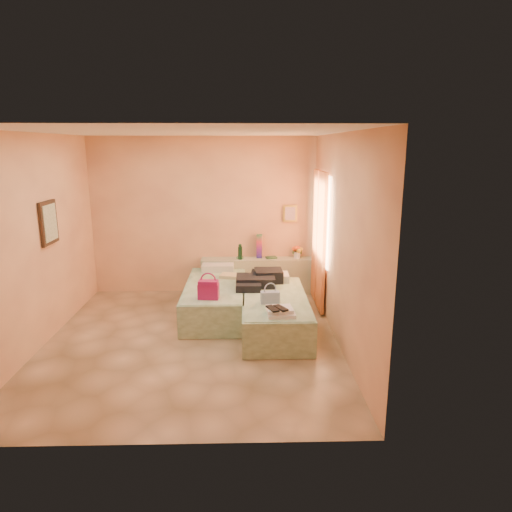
% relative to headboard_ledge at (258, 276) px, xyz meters
% --- Properties ---
extents(ground, '(4.50, 4.50, 0.00)m').
position_rel_headboard_ledge_xyz_m(ground, '(-0.98, -2.10, -0.33)').
color(ground, tan).
rests_on(ground, ground).
extents(room_walls, '(4.02, 4.51, 2.81)m').
position_rel_headboard_ledge_xyz_m(room_walls, '(-0.77, -1.53, 1.46)').
color(room_walls, '#F8BC84').
rests_on(room_walls, ground).
extents(headboard_ledge, '(2.05, 0.30, 0.65)m').
position_rel_headboard_ledge_xyz_m(headboard_ledge, '(0.00, 0.00, 0.00)').
color(headboard_ledge, '#A2AB8B').
rests_on(headboard_ledge, ground).
extents(bed_left, '(0.90, 2.00, 0.50)m').
position_rel_headboard_ledge_xyz_m(bed_left, '(-0.71, -1.05, -0.08)').
color(bed_left, '#B8D6AC').
rests_on(bed_left, ground).
extents(bed_right, '(0.90, 2.00, 0.50)m').
position_rel_headboard_ledge_xyz_m(bed_right, '(0.19, -1.70, -0.08)').
color(bed_right, '#B8D6AC').
rests_on(bed_right, ground).
extents(water_bottle, '(0.08, 0.08, 0.27)m').
position_rel_headboard_ledge_xyz_m(water_bottle, '(-0.32, -0.06, 0.46)').
color(water_bottle, '#163E27').
rests_on(water_bottle, headboard_ledge).
extents(rainbow_box, '(0.11, 0.11, 0.43)m').
position_rel_headboard_ledge_xyz_m(rainbow_box, '(0.02, 0.05, 0.54)').
color(rainbow_box, '#A41454').
rests_on(rainbow_box, headboard_ledge).
extents(small_dish, '(0.17, 0.17, 0.03)m').
position_rel_headboard_ledge_xyz_m(small_dish, '(-0.33, -0.00, 0.34)').
color(small_dish, '#4D8E6A').
rests_on(small_dish, headboard_ledge).
extents(green_book, '(0.22, 0.18, 0.03)m').
position_rel_headboard_ledge_xyz_m(green_book, '(0.24, 0.01, 0.34)').
color(green_book, '#2A4F31').
rests_on(green_book, headboard_ledge).
extents(flower_vase, '(0.24, 0.24, 0.27)m').
position_rel_headboard_ledge_xyz_m(flower_vase, '(0.71, 0.01, 0.46)').
color(flower_vase, white).
rests_on(flower_vase, headboard_ledge).
extents(magenta_handbag, '(0.31, 0.19, 0.27)m').
position_rel_headboard_ledge_xyz_m(magenta_handbag, '(-0.76, -1.76, 0.31)').
color(magenta_handbag, '#A41454').
rests_on(magenta_handbag, bed_left).
extents(khaki_garment, '(0.36, 0.31, 0.05)m').
position_rel_headboard_ledge_xyz_m(khaki_garment, '(-0.49, -0.69, 0.20)').
color(khaki_garment, tan).
rests_on(khaki_garment, bed_left).
extents(clothes_pile, '(0.69, 0.69, 0.20)m').
position_rel_headboard_ledge_xyz_m(clothes_pile, '(-0.02, -1.15, 0.27)').
color(clothes_pile, black).
rests_on(clothes_pile, bed_right).
extents(blue_handbag, '(0.27, 0.14, 0.17)m').
position_rel_headboard_ledge_xyz_m(blue_handbag, '(0.11, -1.98, 0.26)').
color(blue_handbag, '#385286').
rests_on(blue_handbag, bed_right).
extents(towel_stack, '(0.36, 0.31, 0.10)m').
position_rel_headboard_ledge_xyz_m(towel_stack, '(0.22, -2.45, 0.23)').
color(towel_stack, white).
rests_on(towel_stack, bed_right).
extents(sandal_pair, '(0.25, 0.28, 0.02)m').
position_rel_headboard_ledge_xyz_m(sandal_pair, '(0.16, -2.50, 0.29)').
color(sandal_pair, black).
rests_on(sandal_pair, towel_stack).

